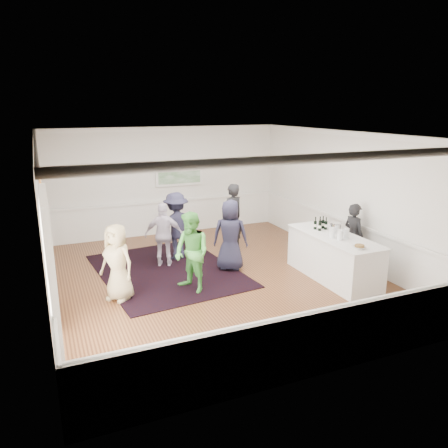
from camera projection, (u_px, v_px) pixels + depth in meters
name	position (u px, v px, depth m)	size (l,w,h in m)	color
floor	(217.00, 278.00, 9.87)	(8.00, 8.00, 0.00)	brown
ceiling	(216.00, 134.00, 9.03)	(7.00, 8.00, 0.02)	white
wall_left	(42.00, 226.00, 8.13)	(0.02, 8.00, 3.20)	white
wall_right	(347.00, 197.00, 10.77)	(0.02, 8.00, 3.20)	white
wall_back	(166.00, 181.00, 13.00)	(7.00, 0.02, 3.20)	white
wall_front	(327.00, 271.00, 5.89)	(7.00, 0.02, 3.20)	white
wainscoting	(216.00, 257.00, 9.73)	(7.00, 8.00, 1.00)	white
mirror	(42.00, 202.00, 9.25)	(0.05, 1.25, 1.85)	#F59948
doorway	(50.00, 269.00, 6.51)	(0.10, 1.78, 2.56)	white
landscape_painting	(179.00, 175.00, 13.06)	(1.44, 0.06, 0.66)	white
area_rug	(167.00, 270.00, 10.30)	(2.96, 3.88, 0.02)	black
serving_table	(333.00, 257.00, 9.74)	(0.94, 2.48, 1.00)	white
bartender	(354.00, 237.00, 10.25)	(0.58, 0.38, 1.59)	black
guest_tan	(117.00, 262.00, 8.60)	(0.76, 0.50, 1.56)	tan
guest_green	(192.00, 253.00, 8.99)	(0.82, 0.64, 1.69)	green
guest_lilac	(164.00, 235.00, 10.45)	(0.92, 0.38, 1.56)	silver
guest_dark_a	(176.00, 226.00, 10.92)	(1.11, 0.64, 1.72)	#212036
guest_dark_b	(232.00, 217.00, 11.58)	(0.66, 0.43, 1.81)	black
guest_navy	(230.00, 235.00, 10.21)	(0.82, 0.54, 1.69)	#212036
wine_bottles	(321.00, 223.00, 10.06)	(0.29, 0.21, 0.31)	black
juice_pitchers	(339.00, 233.00, 9.35)	(0.36, 0.33, 0.24)	#77BF44
ice_bucket	(335.00, 228.00, 9.77)	(0.26, 0.26, 0.24)	silver
nut_bowl	(359.00, 247.00, 8.72)	(0.25, 0.25, 0.07)	white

